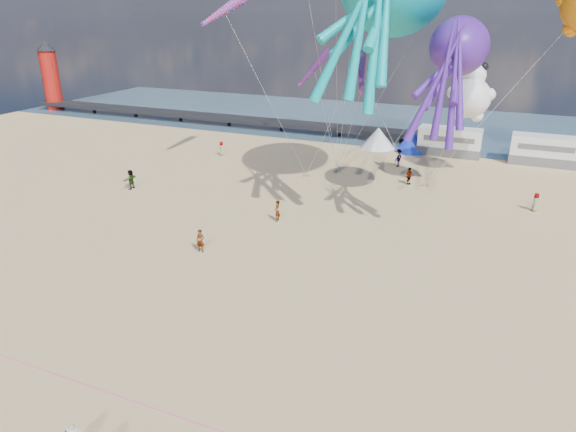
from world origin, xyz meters
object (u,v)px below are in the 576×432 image
object	(u,v)px
beachgoer_2	(398,158)
sandbag_b	(370,181)
kite_panda	(470,98)
kite_octopus_purple	(459,46)
windsock_right	(314,68)
tent_white	(378,138)
sandbag_d	(408,177)
sandbag_a	(306,176)
beachgoer_5	(277,211)
windsock_left	(224,11)
beachgoer_4	(131,179)
sandbag_c	(425,185)
beachgoer_0	(222,148)
sandbag_e	(338,172)
windsock_mid	(361,73)
motorhome_0	(450,142)
tent_blue	(413,141)
standing_person	(200,241)
beachgoer_6	(536,202)
motorhome_1	(545,150)
lighthouse	(51,81)
beachgoer_3	(409,176)

from	to	relation	value
beachgoer_2	sandbag_b	xyz separation A→B (m)	(-1.26, -6.11, -0.79)
kite_panda	kite_octopus_purple	bearing A→B (deg)	-92.74
kite_panda	windsock_right	bearing A→B (deg)	-173.58
tent_white	sandbag_d	xyz separation A→B (m)	(5.56, -10.11, -1.09)
sandbag_a	sandbag_b	size ratio (longest dim) A/B	1.00
beachgoer_5	windsock_left	distance (m)	19.99
beachgoer_4	sandbag_c	distance (m)	26.64
beachgoer_0	sandbag_e	xyz separation A→B (m)	(13.85, -1.23, -0.66)
beachgoer_2	windsock_right	xyz separation A→B (m)	(-7.14, -5.99, 9.17)
beachgoer_2	sandbag_d	distance (m)	3.90
sandbag_a	windsock_left	size ratio (longest dim) A/B	0.08
beachgoer_2	beachgoer_4	world-z (taller)	beachgoer_2
beachgoer_4	sandbag_a	bearing A→B (deg)	126.98
sandbag_d	sandbag_e	bearing A→B (deg)	-170.08
sandbag_b	windsock_mid	distance (m)	9.87
motorhome_0	windsock_mid	distance (m)	15.84
tent_blue	standing_person	bearing A→B (deg)	-104.13
motorhome_0	tent_blue	size ratio (longest dim) A/B	1.65
tent_blue	sandbag_e	world-z (taller)	tent_blue
beachgoer_6	windsock_mid	world-z (taller)	windsock_mid
windsock_left	windsock_right	size ratio (longest dim) A/B	1.22
sandbag_e	motorhome_0	bearing A→B (deg)	50.92
sandbag_c	windsock_mid	xyz separation A→B (m)	(-6.75, 0.69, 9.61)
motorhome_1	beachgoer_5	bearing A→B (deg)	-127.36
sandbag_a	lighthouse	bearing A→B (deg)	160.68
beachgoer_6	tent_white	bearing A→B (deg)	-106.54
beachgoer_2	windsock_right	bearing A→B (deg)	-30.61
windsock_right	beachgoer_2	bearing A→B (deg)	52.00
tent_blue	beachgoer_3	size ratio (longest dim) A/B	2.51
motorhome_0	windsock_mid	world-z (taller)	windsock_mid
sandbag_d	windsock_mid	world-z (taller)	windsock_mid
kite_octopus_purple	windsock_mid	xyz separation A→B (m)	(-8.86, 6.80, -2.88)
tent_blue	beachgoer_0	world-z (taller)	tent_blue
beachgoer_3	kite_panda	bearing A→B (deg)	-62.62
beachgoer_2	windsock_right	world-z (taller)	windsock_right
tent_blue	sandbag_d	world-z (taller)	tent_blue
beachgoer_5	beachgoer_6	xyz separation A→B (m)	(18.08, 10.04, -0.07)
beachgoer_6	kite_panda	size ratio (longest dim) A/B	0.27
beachgoer_3	sandbag_b	size ratio (longest dim) A/B	3.19
lighthouse	kite_octopus_purple	xyz separation A→B (m)	(63.62, -22.24, 8.09)
sandbag_d	sandbag_e	world-z (taller)	same
beachgoer_0	sandbag_e	world-z (taller)	beachgoer_0
beachgoer_6	sandbag_d	xyz separation A→B (m)	(-10.98, 4.78, -0.64)
kite_panda	windsock_mid	distance (m)	9.79
sandbag_b	windsock_right	distance (m)	11.57
motorhome_1	standing_person	distance (m)	38.41
beachgoer_4	sandbag_d	distance (m)	25.84
windsock_left	tent_white	bearing A→B (deg)	60.20
beachgoer_5	sandbag_c	distance (m)	15.69
windsock_right	tent_blue	bearing A→B (deg)	71.98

